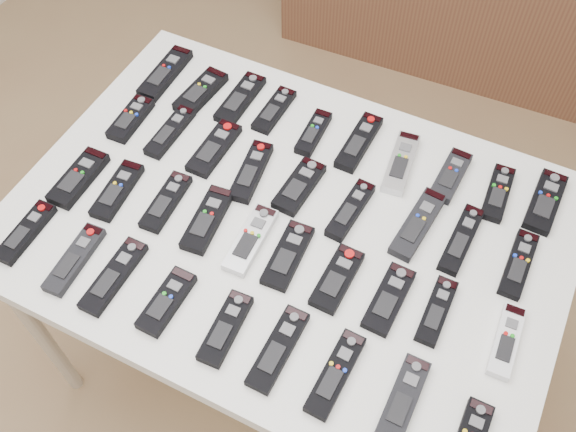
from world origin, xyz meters
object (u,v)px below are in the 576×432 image
at_px(remote_16, 418,224).
at_px(remote_21, 166,202).
at_px(remote_6, 401,163).
at_px(remote_30, 75,259).
at_px(remote_0, 165,73).
at_px(remote_10, 131,119).
at_px(remote_1, 201,92).
at_px(remote_15, 350,210).
at_px(remote_23, 251,239).
at_px(remote_28, 506,341).
at_px(remote_11, 170,132).
at_px(remote_22, 207,219).
at_px(remote_24, 288,255).
at_px(remote_2, 240,99).
at_px(remote_18, 519,264).
at_px(remote_13, 251,171).
at_px(remote_17, 461,239).
at_px(remote_20, 117,190).
at_px(remote_3, 274,110).
at_px(remote_35, 335,374).
at_px(remote_9, 545,202).
at_px(remote_31, 114,276).
at_px(remote_34, 278,349).
at_px(remote_4, 313,133).
at_px(remote_8, 498,193).
at_px(remote_32, 167,301).
at_px(remote_7, 451,176).
at_px(remote_14, 299,186).
at_px(remote_26, 389,299).
at_px(remote_36, 403,399).
at_px(remote_29, 26,232).
at_px(remote_27, 437,311).
at_px(remote_12, 214,148).
at_px(remote_25, 337,279).

distance_m(remote_16, remote_21, 0.58).
distance_m(remote_6, remote_30, 0.78).
xyz_separation_m(remote_0, remote_10, (0.01, -0.18, 0.00)).
relative_size(remote_1, remote_15, 0.99).
xyz_separation_m(remote_21, remote_23, (0.22, -0.01, 0.00)).
distance_m(remote_1, remote_28, 0.97).
relative_size(remote_11, remote_22, 0.98).
bearing_deg(remote_24, remote_2, 127.72).
distance_m(remote_18, remote_22, 0.69).
xyz_separation_m(remote_0, remote_28, (1.03, -0.36, -0.00)).
relative_size(remote_13, remote_23, 0.98).
xyz_separation_m(remote_0, remote_11, (0.13, -0.17, -0.00)).
bearing_deg(remote_23, remote_1, 131.68).
bearing_deg(remote_18, remote_17, 177.63).
bearing_deg(remote_11, remote_20, -92.46).
relative_size(remote_3, remote_35, 0.87).
height_order(remote_6, remote_9, remote_6).
distance_m(remote_13, remote_31, 0.40).
xyz_separation_m(remote_11, remote_34, (0.51, -0.40, -0.00)).
relative_size(remote_4, remote_8, 0.91).
distance_m(remote_18, remote_32, 0.76).
relative_size(remote_7, remote_28, 0.96).
relative_size(remote_10, remote_14, 0.93).
distance_m(remote_1, remote_15, 0.54).
distance_m(remote_2, remote_26, 0.68).
height_order(remote_21, remote_36, remote_36).
bearing_deg(remote_13, remote_8, 12.14).
distance_m(remote_20, remote_22, 0.23).
height_order(remote_23, remote_29, same).
height_order(remote_4, remote_10, remote_10).
relative_size(remote_16, remote_27, 1.26).
xyz_separation_m(remote_1, remote_17, (0.76, -0.14, -0.00)).
height_order(remote_16, remote_26, remote_16).
relative_size(remote_18, remote_32, 1.12).
height_order(remote_16, remote_34, remote_16).
bearing_deg(remote_31, remote_20, 123.18).
distance_m(remote_24, remote_35, 0.29).
height_order(remote_20, remote_24, remote_20).
bearing_deg(remote_31, remote_7, 46.05).
height_order(remote_1, remote_23, remote_1).
distance_m(remote_2, remote_9, 0.79).
relative_size(remote_12, remote_16, 0.89).
relative_size(remote_15, remote_17, 0.92).
distance_m(remote_1, remote_2, 0.11).
distance_m(remote_3, remote_23, 0.40).
distance_m(remote_13, remote_25, 0.35).
height_order(remote_21, remote_27, same).
height_order(remote_6, remote_14, remote_6).
bearing_deg(remote_3, remote_24, -57.74).
xyz_separation_m(remote_16, remote_20, (-0.66, -0.22, -0.00)).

